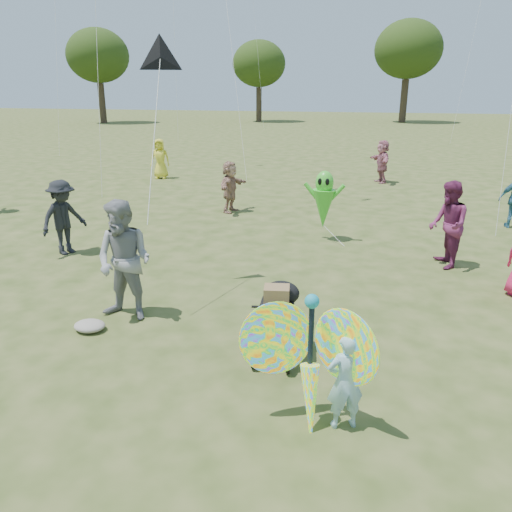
{
  "coord_description": "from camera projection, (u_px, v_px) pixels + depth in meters",
  "views": [
    {
      "loc": [
        1.82,
        -5.7,
        3.61
      ],
      "look_at": [
        -0.2,
        1.5,
        1.1
      ],
      "focal_mm": 35.0,
      "sensor_mm": 36.0,
      "label": 1
    }
  ],
  "objects": [
    {
      "name": "crowd_b",
      "position": [
        63.0,
        217.0,
        11.27
      ],
      "size": [
        0.97,
        1.25,
        1.7
      ],
      "primitive_type": "imported",
      "rotation": [
        0.0,
        0.0,
        1.22
      ],
      "color": "black",
      "rests_on": "ground"
    },
    {
      "name": "crowd_j",
      "position": [
        382.0,
        161.0,
        19.97
      ],
      "size": [
        1.08,
        1.65,
        1.7
      ],
      "primitive_type": "imported",
      "rotation": [
        0.0,
        0.0,
        5.11
      ],
      "color": "#AB6174",
      "rests_on": "ground"
    },
    {
      "name": "jogging_stroller",
      "position": [
        278.0,
        316.0,
        6.93
      ],
      "size": [
        0.62,
        1.1,
        1.09
      ],
      "rotation": [
        0.0,
        0.0,
        0.19
      ],
      "color": "black",
      "rests_on": "ground"
    },
    {
      "name": "alien_kite",
      "position": [
        324.0,
        202.0,
        12.26
      ],
      "size": [
        1.12,
        0.69,
        1.74
      ],
      "color": "green",
      "rests_on": "ground"
    },
    {
      "name": "butterfly_kite",
      "position": [
        310.0,
        361.0,
        5.45
      ],
      "size": [
        1.74,
        0.75,
        1.76
      ],
      "color": "red",
      "rests_on": "ground"
    },
    {
      "name": "crowd_e",
      "position": [
        448.0,
        225.0,
        10.4
      ],
      "size": [
        0.87,
        1.02,
        1.84
      ],
      "primitive_type": "imported",
      "rotation": [
        0.0,
        0.0,
        4.93
      ],
      "color": "#6B234C",
      "rests_on": "ground"
    },
    {
      "name": "delta_kite_rig",
      "position": [
        160.0,
        59.0,
        8.51
      ],
      "size": [
        0.89,
        1.9,
        2.94
      ],
      "color": "black",
      "rests_on": "ground"
    },
    {
      "name": "grey_bag",
      "position": [
        90.0,
        326.0,
        7.83
      ],
      "size": [
        0.5,
        0.41,
        0.16
      ],
      "primitive_type": "ellipsoid",
      "color": "gray",
      "rests_on": "ground"
    },
    {
      "name": "crowd_g",
      "position": [
        160.0,
        159.0,
        20.95
      ],
      "size": [
        0.9,
        0.69,
        1.65
      ],
      "primitive_type": "imported",
      "rotation": [
        0.0,
        0.0,
        0.23
      ],
      "color": "yellow",
      "rests_on": "ground"
    },
    {
      "name": "adult_man",
      "position": [
        124.0,
        261.0,
        7.98
      ],
      "size": [
        1.02,
        0.82,
        1.98
      ],
      "primitive_type": "imported",
      "rotation": [
        0.0,
        0.0,
        -0.08
      ],
      "color": "gray",
      "rests_on": "ground"
    },
    {
      "name": "crowd_d",
      "position": [
        230.0,
        187.0,
        15.18
      ],
      "size": [
        0.69,
        1.5,
        1.56
      ],
      "primitive_type": "imported",
      "rotation": [
        0.0,
        0.0,
        1.41
      ],
      "color": "#A07663",
      "rests_on": "ground"
    },
    {
      "name": "child_girl",
      "position": [
        345.0,
        381.0,
        5.45
      ],
      "size": [
        0.5,
        0.43,
        1.15
      ],
      "primitive_type": "imported",
      "rotation": [
        0.0,
        0.0,
        3.59
      ],
      "color": "#92C2CF",
      "rests_on": "ground"
    },
    {
      "name": "ground",
      "position": [
        241.0,
        367.0,
        6.82
      ],
      "size": [
        160.0,
        160.0,
        0.0
      ],
      "primitive_type": "plane",
      "color": "#51592B",
      "rests_on": "ground"
    },
    {
      "name": "tree_line",
      "position": [
        428.0,
        51.0,
        44.77
      ],
      "size": [
        91.78,
        33.6,
        10.79
      ],
      "color": "#3A2D21",
      "rests_on": "ground"
    }
  ]
}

